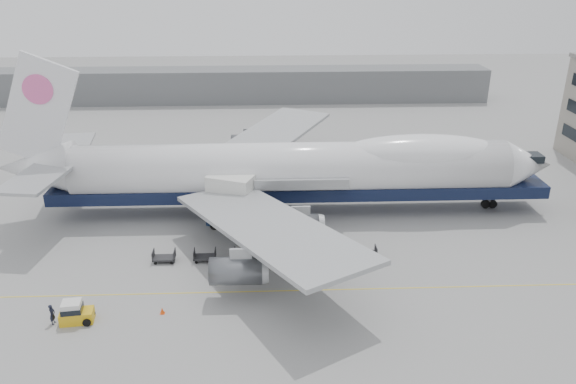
{
  "coord_description": "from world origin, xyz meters",
  "views": [
    {
      "loc": [
        -3.05,
        -51.58,
        29.55
      ],
      "look_at": [
        -0.69,
        6.0,
        5.17
      ],
      "focal_mm": 35.0,
      "sensor_mm": 36.0,
      "label": 1
    }
  ],
  "objects_px": {
    "baggage_tug": "(75,313)",
    "ground_worker": "(52,314)",
    "catering_truck": "(231,198)",
    "airliner": "(297,169)"
  },
  "relations": [
    {
      "from": "catering_truck",
      "to": "baggage_tug",
      "type": "distance_m",
      "value": 22.68
    },
    {
      "from": "airliner",
      "to": "catering_truck",
      "type": "bearing_deg",
      "value": -156.1
    },
    {
      "from": "catering_truck",
      "to": "baggage_tug",
      "type": "bearing_deg",
      "value": -102.07
    },
    {
      "from": "baggage_tug",
      "to": "ground_worker",
      "type": "xyz_separation_m",
      "value": [
        -1.88,
        -0.19,
        0.04
      ]
    },
    {
      "from": "catering_truck",
      "to": "ground_worker",
      "type": "bearing_deg",
      "value": -105.57
    },
    {
      "from": "catering_truck",
      "to": "ground_worker",
      "type": "height_order",
      "value": "catering_truck"
    },
    {
      "from": "baggage_tug",
      "to": "ground_worker",
      "type": "distance_m",
      "value": 1.89
    },
    {
      "from": "baggage_tug",
      "to": "ground_worker",
      "type": "relative_size",
      "value": 1.55
    },
    {
      "from": "baggage_tug",
      "to": "airliner",
      "type": "bearing_deg",
      "value": 40.39
    },
    {
      "from": "airliner",
      "to": "ground_worker",
      "type": "xyz_separation_m",
      "value": [
        -22.4,
        -22.32,
        -4.68
      ]
    }
  ]
}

